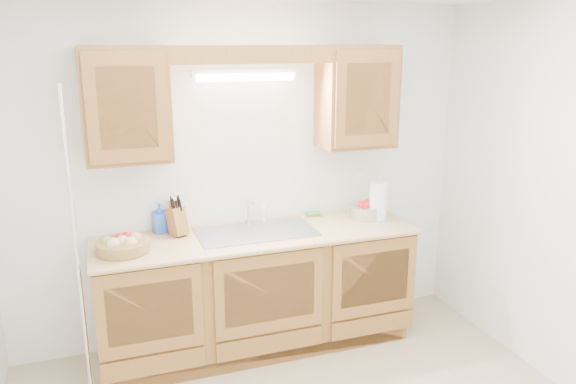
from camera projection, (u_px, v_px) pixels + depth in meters
name	position (u px, v px, depth m)	size (l,w,h in m)	color
room	(322.00, 241.00, 2.84)	(3.52, 3.50, 2.50)	tan
base_cabinets	(257.00, 291.00, 4.14)	(2.20, 0.60, 0.86)	#985D2C
countertop	(257.00, 236.00, 4.01)	(2.30, 0.63, 0.04)	tan
upper_cabinet_left	(126.00, 105.00, 3.64)	(0.55, 0.33, 0.75)	#985D2C
upper_cabinet_right	(357.00, 97.00, 4.17)	(0.55, 0.33, 0.75)	#985D2C
valance	(254.00, 55.00, 3.69)	(2.20, 0.05, 0.12)	#985D2C
fluorescent_fixture	(245.00, 75.00, 3.93)	(0.76, 0.08, 0.08)	white
sink	(256.00, 241.00, 4.04)	(0.84, 0.46, 0.36)	#9E9EA3
wire_shelf_pole	(77.00, 252.00, 3.37)	(0.03, 0.03, 2.00)	silver
outlet_plate	(359.00, 179.00, 4.53)	(0.08, 0.01, 0.12)	white
fruit_basket	(122.00, 244.00, 3.64)	(0.46, 0.46, 0.11)	#A88144
knife_block	(177.00, 221.00, 3.94)	(0.15, 0.19, 0.29)	#985D2C
orange_canister	(175.00, 214.00, 4.02)	(0.09, 0.09, 0.24)	#FF650E
soap_bottle	(160.00, 217.00, 4.00)	(0.10, 0.10, 0.22)	blue
sponge	(314.00, 214.00, 4.41)	(0.13, 0.10, 0.03)	#CC333F
paper_towel	(378.00, 201.00, 4.28)	(0.17, 0.17, 0.34)	silver
apple_bowl	(365.00, 210.00, 4.34)	(0.32, 0.32, 0.14)	silver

